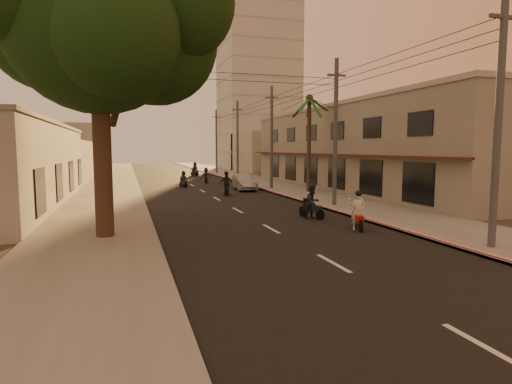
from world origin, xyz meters
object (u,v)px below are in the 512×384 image
scooter_red (358,212)px  scooter_mid_b (226,184)px  palm_tree (309,104)px  scooter_far_c (195,170)px  broadleaf_tree (108,21)px  scooter_far_b (206,176)px  scooter_far_a (184,180)px  parked_car (244,182)px  scooter_mid_a (312,203)px

scooter_red → scooter_mid_b: scooter_mid_b is taller
palm_tree → scooter_far_c: bearing=103.4°
palm_tree → broadleaf_tree: bearing=-136.5°
scooter_red → scooter_far_b: 27.19m
scooter_red → scooter_mid_b: bearing=117.1°
scooter_red → scooter_far_c: (-1.21, 38.72, 0.06)m
palm_tree → scooter_far_c: (-5.59, 23.45, -6.30)m
palm_tree → scooter_far_a: size_ratio=5.25×
palm_tree → scooter_far_a: (-9.08, 7.84, -6.44)m
scooter_far_a → parked_car: scooter_far_a is taller
palm_tree → scooter_far_c: 24.91m
broadleaf_tree → scooter_mid_a: bearing=11.6°
scooter_mid_a → scooter_red: bearing=-97.4°
scooter_mid_b → parked_car: scooter_mid_b is taller
broadleaf_tree → scooter_far_c: broadleaf_tree is taller
scooter_red → scooter_mid_b: (-2.42, 15.35, 0.06)m
scooter_red → scooter_far_c: scooter_far_c is taller
broadleaf_tree → scooter_mid_b: 17.70m
broadleaf_tree → scooter_mid_a: size_ratio=6.67×
scooter_far_a → scooter_mid_a: bearing=-96.0°
broadleaf_tree → scooter_red: size_ratio=6.82×
parked_car → broadleaf_tree: bearing=-116.7°
parked_car → scooter_mid_a: bearing=-88.8°
broadleaf_tree → scooter_mid_a: 12.40m
scooter_far_a → scooter_far_b: scooter_far_b is taller
parked_car → scooter_far_c: size_ratio=2.34×
scooter_far_c → scooter_far_b: bearing=-115.3°
scooter_red → scooter_mid_a: 3.44m
scooter_mid_a → parked_car: bearing=69.2°
broadleaf_tree → scooter_far_c: (9.02, 37.30, -7.63)m
scooter_mid_a → scooter_mid_b: (-1.76, 11.98, 0.02)m
scooter_far_b → parked_car: (1.84, -8.18, -0.05)m
palm_tree → parked_car: size_ratio=1.88×
scooter_mid_a → scooter_far_c: size_ratio=0.97×
scooter_far_b → scooter_far_c: (0.65, 11.60, 0.09)m
broadleaf_tree → parked_car: bearing=59.8°
scooter_red → parked_car: 18.94m
scooter_mid_b → palm_tree: bearing=11.0°
scooter_far_b → broadleaf_tree: bearing=-104.0°
scooter_far_b → scooter_far_a: bearing=-121.2°
scooter_mid_b → scooter_far_b: bearing=99.0°
scooter_far_a → scooter_far_c: bearing=59.9°
palm_tree → scooter_mid_a: 14.38m
scooter_far_a → palm_tree: bearing=-58.4°
broadleaf_tree → scooter_far_c: 39.13m
scooter_mid_a → scooter_mid_b: scooter_mid_b is taller
broadleaf_tree → scooter_mid_b: size_ratio=6.41×
scooter_red → scooter_far_a: bearing=119.6°
broadleaf_tree → scooter_mid_b: broadleaf_tree is taller
palm_tree → scooter_mid_b: palm_tree is taller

